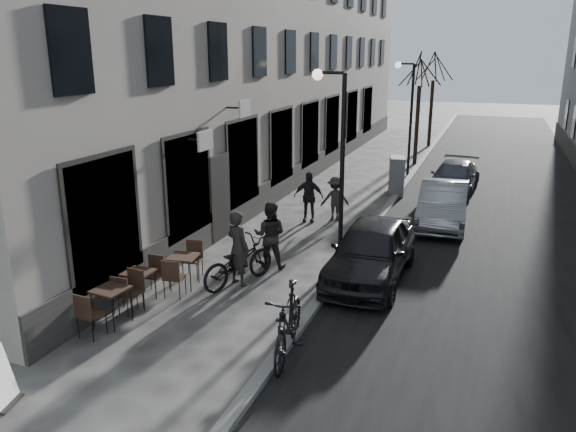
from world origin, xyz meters
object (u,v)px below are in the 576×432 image
Objects in this scene: streetlamp_far at (408,106)px; tree_near at (420,70)px; car_far at (454,178)px; moped at (288,323)px; streetlamp_near at (336,147)px; pedestrian_near at (270,235)px; utility_cabinet at (397,176)px; bicycle at (238,262)px; sign_board at (1,383)px; pedestrian_far at (309,197)px; bistro_set_b at (139,284)px; bistro_set_a at (112,303)px; car_mid at (443,204)px; pedestrian_mid at (335,199)px; bistro_set_c at (184,268)px; car_near at (371,251)px; tree_far at (434,67)px.

tree_near is (0.07, 3.00, 1.50)m from streetlamp_far.
car_far is (2.40, -2.65, -2.55)m from streetlamp_far.
streetlamp_near is at bearing 87.58° from moped.
streetlamp_near is 2.86m from pedestrian_near.
utility_cabinet is 0.70× the size of bicycle.
sign_board is 0.56× the size of pedestrian_far.
moped is (3.98, -1.03, 0.22)m from bistro_set_b.
streetlamp_far is at bearing 83.37° from moped.
bicycle is at bearing -105.96° from car_far.
bistro_set_a is 11.26m from car_mid.
utility_cabinet is (3.64, 13.26, 0.27)m from bistro_set_a.
streetlamp_far is 13.17m from pedestrian_near.
streetlamp_far is 8.50m from pedestrian_mid.
bistro_set_a is 4.59m from pedestrian_near.
bistro_set_b is 0.67× the size of moped.
tree_near reaches higher than car_mid.
bistro_set_a is 0.39× the size of car_far.
tree_near is at bearing 89.72° from streetlamp_near.
utility_cabinet is 0.36× the size of car_mid.
pedestrian_far reaches higher than bistro_set_c.
pedestrian_near is 4.34m from pedestrian_far.
car_mid is at bearing -135.76° from pedestrian_near.
streetlamp_far is at bearing 68.15° from pedestrian_far.
car_mid reaches higher than car_far.
bistro_set_b is at bearing -131.12° from streetlamp_near.
bistro_set_b is 0.36× the size of car_mid.
bistro_set_c is at bearing 85.36° from bistro_set_a.
car_far reaches higher than bistro_set_b.
tree_near is 2.52× the size of moped.
streetlamp_far reaches higher than bistro_set_b.
utility_cabinet reaches higher than moped.
car_mid reaches higher than bistro_set_a.
streetlamp_near is 2.25× the size of moped.
bistro_set_a is 6.23m from car_near.
pedestrian_near is 0.42× the size of car_far.
bicycle is 1.46× the size of pedestrian_mid.
streetlamp_near is 9.98m from car_far.
car_far is (2.13, 1.14, -0.14)m from utility_cabinet.
car_far is 14.46m from moped.
car_mid is at bearing -85.96° from car_far.
pedestrian_far reaches higher than moped.
car_mid is at bearing 70.48° from moped.
pedestrian_far reaches higher than bicycle.
tree_near is 2.62× the size of bicycle.
bistro_set_b is at bearing 69.79° from bicycle.
streetlamp_far is 17.59m from bistro_set_a.
sign_board reaches higher than bistro_set_c.
pedestrian_near reaches higher than sign_board.
streetlamp_far is 2.25× the size of moped.
tree_far is 3.21× the size of pedestrian_near.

